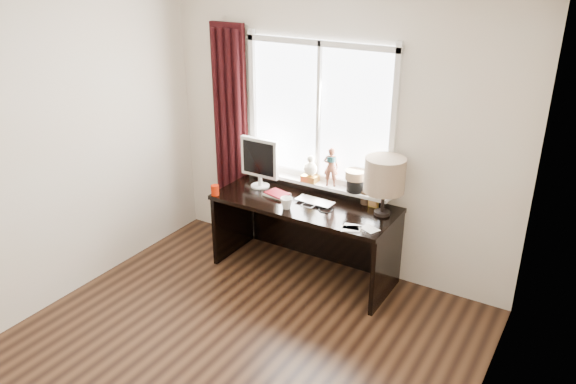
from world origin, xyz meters
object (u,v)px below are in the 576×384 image
Objects in this scene: mug at (287,203)px; monitor at (260,160)px; laptop at (315,202)px; table_lamp at (385,176)px; desk at (310,222)px; red_cup at (215,190)px.

mug is 0.23× the size of monitor.
laptop is 0.71m from table_lamp.
desk is at bearing -178.03° from table_lamp.
laptop is at bearing -5.77° from monitor.
monitor is 0.94× the size of table_lamp.
monitor reaches higher than mug.
desk is (-0.10, 0.08, -0.26)m from laptop.
monitor is (-0.65, 0.07, 0.26)m from laptop.
mug is 0.61m from monitor.
desk is (0.80, 0.40, -0.29)m from red_cup.
mug is (-0.17, -0.23, 0.04)m from laptop.
red_cup is at bearing -164.38° from table_lamp.
red_cup reaches higher than laptop.
red_cup is 0.20× the size of monitor.
desk is 0.76m from monitor.
desk is 3.47× the size of monitor.
monitor is at bearing 148.58° from mug.
red_cup is at bearing -157.29° from laptop.
mug is 0.43m from desk.
monitor reaches higher than laptop.
monitor is (-0.55, -0.01, 0.52)m from desk.
red_cup is at bearing -172.70° from mug.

